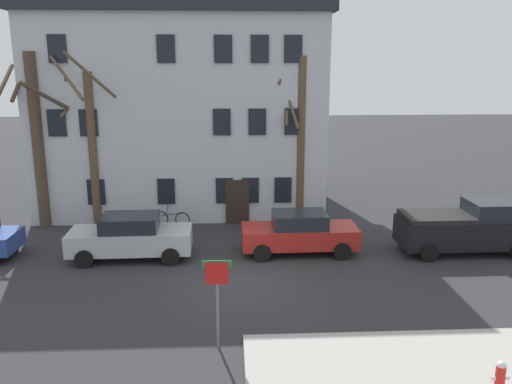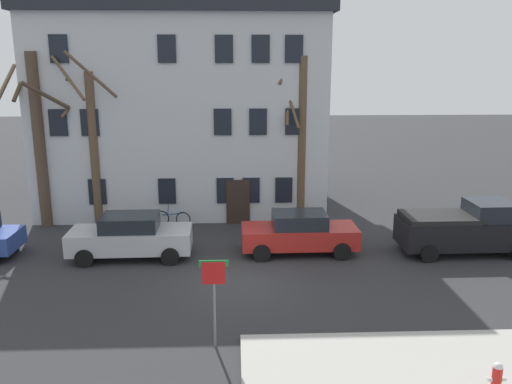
{
  "view_description": "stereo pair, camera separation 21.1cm",
  "coord_description": "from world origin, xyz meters",
  "px_view_note": "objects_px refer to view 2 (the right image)",
  "views": [
    {
      "loc": [
        -0.36,
        -17.02,
        7.37
      ],
      "look_at": [
        0.68,
        3.34,
        2.37
      ],
      "focal_mm": 36.85,
      "sensor_mm": 36.0,
      "label": 1
    },
    {
      "loc": [
        -0.15,
        -17.03,
        7.37
      ],
      "look_at": [
        0.68,
        3.34,
        2.37
      ],
      "focal_mm": 36.85,
      "sensor_mm": 36.0,
      "label": 2
    }
  ],
  "objects_px": {
    "pickup_truck_black": "(467,228)",
    "street_sign_pole": "(214,287)",
    "car_red_sedan": "(299,233)",
    "bicycle_leaning": "(173,218)",
    "car_silver_sedan": "(131,236)",
    "fire_hydrant": "(497,378)",
    "building_main": "(186,98)",
    "tree_bare_mid": "(92,141)",
    "tree_bare_near": "(38,135)",
    "tree_bare_far": "(301,137)"
  },
  "relations": [
    {
      "from": "pickup_truck_black",
      "to": "street_sign_pole",
      "type": "xyz_separation_m",
      "value": [
        -9.75,
        -6.81,
        0.71
      ]
    },
    {
      "from": "tree_bare_far",
      "to": "car_silver_sedan",
      "type": "bearing_deg",
      "value": -147.67
    },
    {
      "from": "tree_bare_far",
      "to": "bicycle_leaning",
      "type": "distance_m",
      "value": 7.05
    },
    {
      "from": "tree_bare_mid",
      "to": "car_red_sedan",
      "type": "height_order",
      "value": "tree_bare_mid"
    },
    {
      "from": "tree_bare_mid",
      "to": "bicycle_leaning",
      "type": "distance_m",
      "value": 5.03
    },
    {
      "from": "pickup_truck_black",
      "to": "tree_bare_mid",
      "type": "bearing_deg",
      "value": 164.37
    },
    {
      "from": "car_silver_sedan",
      "to": "car_red_sedan",
      "type": "distance_m",
      "value": 6.6
    },
    {
      "from": "tree_bare_near",
      "to": "car_red_sedan",
      "type": "relative_size",
      "value": 1.72
    },
    {
      "from": "car_red_sedan",
      "to": "bicycle_leaning",
      "type": "xyz_separation_m",
      "value": [
        -5.46,
        3.8,
        -0.47
      ]
    },
    {
      "from": "tree_bare_mid",
      "to": "car_silver_sedan",
      "type": "xyz_separation_m",
      "value": [
        2.37,
        -4.38,
        -3.09
      ]
    },
    {
      "from": "tree_bare_mid",
      "to": "bicycle_leaning",
      "type": "bearing_deg",
      "value": -5.34
    },
    {
      "from": "car_silver_sedan",
      "to": "fire_hydrant",
      "type": "height_order",
      "value": "car_silver_sedan"
    },
    {
      "from": "building_main",
      "to": "street_sign_pole",
      "type": "xyz_separation_m",
      "value": [
        2.01,
        -15.54,
        -3.87
      ]
    },
    {
      "from": "car_silver_sedan",
      "to": "street_sign_pole",
      "type": "relative_size",
      "value": 1.92
    },
    {
      "from": "car_silver_sedan",
      "to": "building_main",
      "type": "bearing_deg",
      "value": 80.35
    },
    {
      "from": "building_main",
      "to": "bicycle_leaning",
      "type": "bearing_deg",
      "value": -94.26
    },
    {
      "from": "tree_bare_mid",
      "to": "bicycle_leaning",
      "type": "xyz_separation_m",
      "value": [
        3.51,
        -0.33,
        -3.59
      ]
    },
    {
      "from": "tree_bare_far",
      "to": "bicycle_leaning",
      "type": "height_order",
      "value": "tree_bare_far"
    },
    {
      "from": "street_sign_pole",
      "to": "tree_bare_near",
      "type": "bearing_deg",
      "value": 126.47
    },
    {
      "from": "pickup_truck_black",
      "to": "fire_hydrant",
      "type": "bearing_deg",
      "value": -109.78
    },
    {
      "from": "tree_bare_mid",
      "to": "street_sign_pole",
      "type": "xyz_separation_m",
      "value": [
        5.86,
        -11.18,
        -2.23
      ]
    },
    {
      "from": "pickup_truck_black",
      "to": "fire_hydrant",
      "type": "height_order",
      "value": "pickup_truck_black"
    },
    {
      "from": "building_main",
      "to": "street_sign_pole",
      "type": "bearing_deg",
      "value": -82.65
    },
    {
      "from": "car_red_sedan",
      "to": "street_sign_pole",
      "type": "xyz_separation_m",
      "value": [
        -3.1,
        -7.05,
        0.89
      ]
    },
    {
      "from": "tree_bare_mid",
      "to": "tree_bare_near",
      "type": "bearing_deg",
      "value": -179.09
    },
    {
      "from": "bicycle_leaning",
      "to": "car_red_sedan",
      "type": "bearing_deg",
      "value": -34.83
    },
    {
      "from": "building_main",
      "to": "tree_bare_near",
      "type": "xyz_separation_m",
      "value": [
        -6.23,
        -4.4,
        -1.35
      ]
    },
    {
      "from": "tree_bare_far",
      "to": "fire_hydrant",
      "type": "distance_m",
      "value": 14.53
    },
    {
      "from": "pickup_truck_black",
      "to": "street_sign_pole",
      "type": "relative_size",
      "value": 2.13
    },
    {
      "from": "tree_bare_near",
      "to": "street_sign_pole",
      "type": "distance_m",
      "value": 14.08
    },
    {
      "from": "tree_bare_mid",
      "to": "pickup_truck_black",
      "type": "distance_m",
      "value": 16.47
    },
    {
      "from": "tree_bare_near",
      "to": "tree_bare_far",
      "type": "bearing_deg",
      "value": 0.75
    },
    {
      "from": "tree_bare_near",
      "to": "tree_bare_mid",
      "type": "height_order",
      "value": "tree_bare_mid"
    },
    {
      "from": "car_silver_sedan",
      "to": "car_red_sedan",
      "type": "height_order",
      "value": "car_silver_sedan"
    },
    {
      "from": "car_red_sedan",
      "to": "bicycle_leaning",
      "type": "relative_size",
      "value": 2.67
    },
    {
      "from": "tree_bare_near",
      "to": "tree_bare_far",
      "type": "height_order",
      "value": "tree_bare_far"
    },
    {
      "from": "building_main",
      "to": "car_red_sedan",
      "type": "relative_size",
      "value": 3.13
    },
    {
      "from": "car_silver_sedan",
      "to": "bicycle_leaning",
      "type": "bearing_deg",
      "value": 74.33
    },
    {
      "from": "car_red_sedan",
      "to": "fire_hydrant",
      "type": "relative_size",
      "value": 5.8
    },
    {
      "from": "tree_bare_mid",
      "to": "pickup_truck_black",
      "type": "relative_size",
      "value": 1.52
    },
    {
      "from": "street_sign_pole",
      "to": "fire_hydrant",
      "type": "bearing_deg",
      "value": -21.53
    },
    {
      "from": "car_red_sedan",
      "to": "tree_bare_far",
      "type": "bearing_deg",
      "value": 83.15
    },
    {
      "from": "pickup_truck_black",
      "to": "street_sign_pole",
      "type": "height_order",
      "value": "street_sign_pole"
    },
    {
      "from": "car_red_sedan",
      "to": "bicycle_leaning",
      "type": "height_order",
      "value": "car_red_sedan"
    },
    {
      "from": "car_silver_sedan",
      "to": "pickup_truck_black",
      "type": "xyz_separation_m",
      "value": [
        13.24,
        0.01,
        0.15
      ]
    },
    {
      "from": "tree_bare_mid",
      "to": "car_silver_sedan",
      "type": "bearing_deg",
      "value": -61.56
    },
    {
      "from": "car_red_sedan",
      "to": "building_main",
      "type": "bearing_deg",
      "value": 121.02
    },
    {
      "from": "bicycle_leaning",
      "to": "fire_hydrant",
      "type": "bearing_deg",
      "value": -56.81
    },
    {
      "from": "tree_bare_mid",
      "to": "street_sign_pole",
      "type": "bearing_deg",
      "value": -62.31
    },
    {
      "from": "street_sign_pole",
      "to": "tree_bare_far",
      "type": "bearing_deg",
      "value": 72.26
    }
  ]
}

